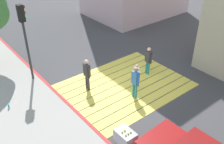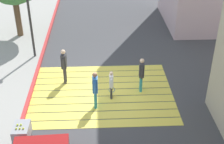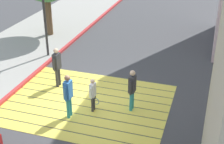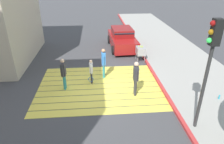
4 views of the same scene
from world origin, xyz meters
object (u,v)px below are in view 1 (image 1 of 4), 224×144
at_px(pedestrian_adult_lead, 87,73).
at_px(pedestrian_child_with_racket, 136,74).
at_px(traffic_light_corner, 24,28).
at_px(water_bottle, 9,106).
at_px(pedestrian_adult_trailing, 148,59).
at_px(tennis_ball_cart, 125,137).
at_px(pedestrian_adult_side, 135,80).

distance_m(pedestrian_adult_lead, pedestrian_child_with_racket, 2.56).
bearing_deg(pedestrian_child_with_racket, traffic_light_corner, 134.97).
height_order(water_bottle, pedestrian_child_with_racket, pedestrian_child_with_racket).
relative_size(traffic_light_corner, pedestrian_adult_trailing, 2.52).
xyz_separation_m(tennis_ball_cart, pedestrian_adult_trailing, (4.68, 3.43, 0.28)).
distance_m(tennis_ball_cart, pedestrian_adult_side, 3.47).
distance_m(tennis_ball_cart, pedestrian_child_with_racket, 4.41).
bearing_deg(pedestrian_adult_side, pedestrian_child_with_racket, 42.78).
relative_size(pedestrian_adult_lead, pedestrian_adult_trailing, 1.05).
bearing_deg(pedestrian_adult_lead, pedestrian_adult_side, -54.50).
xyz_separation_m(traffic_light_corner, pedestrian_adult_trailing, (5.36, -3.48, -2.06)).
height_order(water_bottle, pedestrian_adult_side, pedestrian_adult_side).
bearing_deg(tennis_ball_cart, traffic_light_corner, 95.61).
bearing_deg(traffic_light_corner, pedestrian_adult_lead, -54.79).
xyz_separation_m(pedestrian_adult_side, pedestrian_child_with_racket, (0.70, 0.65, -0.23)).
bearing_deg(pedestrian_adult_side, water_bottle, 150.93).
distance_m(pedestrian_adult_trailing, pedestrian_adult_side, 2.37).
xyz_separation_m(water_bottle, pedestrian_child_with_racket, (5.97, -2.28, 0.54)).
relative_size(pedestrian_adult_trailing, pedestrian_child_with_racket, 1.23).
relative_size(tennis_ball_cart, water_bottle, 4.63).
height_order(traffic_light_corner, pedestrian_adult_lead, traffic_light_corner).
bearing_deg(traffic_light_corner, pedestrian_adult_side, -54.66).
bearing_deg(pedestrian_child_with_racket, tennis_ball_cart, -138.58).
xyz_separation_m(traffic_light_corner, water_bottle, (-1.98, -1.71, -2.81)).
relative_size(traffic_light_corner, tennis_ball_cart, 4.17).
xyz_separation_m(traffic_light_corner, pedestrian_child_with_racket, (3.99, -3.99, -2.26)).
distance_m(traffic_light_corner, pedestrian_child_with_racket, 6.08).
height_order(traffic_light_corner, water_bottle, traffic_light_corner).
bearing_deg(pedestrian_adult_lead, tennis_ball_cart, -105.20).
height_order(traffic_light_corner, pedestrian_adult_side, traffic_light_corner).
relative_size(pedestrian_adult_lead, pedestrian_child_with_racket, 1.29).
distance_m(water_bottle, pedestrian_adult_lead, 4.01).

